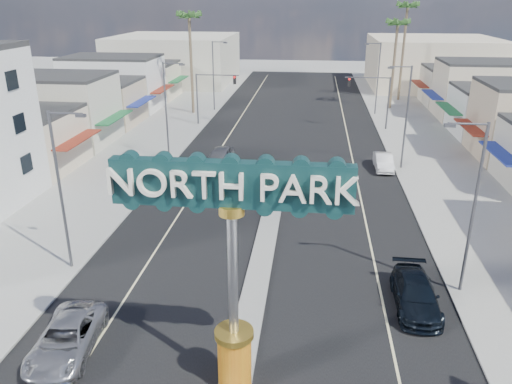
% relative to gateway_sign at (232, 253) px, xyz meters
% --- Properties ---
extents(ground, '(160.00, 160.00, 0.00)m').
position_rel_gateway_sign_xyz_m(ground, '(0.00, 28.02, -5.93)').
color(ground, gray).
rests_on(ground, ground).
extents(road, '(20.00, 120.00, 0.01)m').
position_rel_gateway_sign_xyz_m(road, '(0.00, 28.02, -5.92)').
color(road, black).
rests_on(road, ground).
extents(median_island, '(1.30, 30.00, 0.16)m').
position_rel_gateway_sign_xyz_m(median_island, '(0.00, 12.02, -5.85)').
color(median_island, gray).
rests_on(median_island, ground).
extents(sidewalk_left, '(8.00, 120.00, 0.12)m').
position_rel_gateway_sign_xyz_m(sidewalk_left, '(-14.00, 28.02, -5.87)').
color(sidewalk_left, gray).
rests_on(sidewalk_left, ground).
extents(sidewalk_right, '(8.00, 120.00, 0.12)m').
position_rel_gateway_sign_xyz_m(sidewalk_right, '(14.00, 28.02, -5.87)').
color(sidewalk_right, gray).
rests_on(sidewalk_right, ground).
extents(storefront_row_left, '(12.00, 42.00, 6.00)m').
position_rel_gateway_sign_xyz_m(storefront_row_left, '(-24.00, 41.02, -2.93)').
color(storefront_row_left, beige).
rests_on(storefront_row_left, ground).
extents(storefront_row_right, '(12.00, 42.00, 6.00)m').
position_rel_gateway_sign_xyz_m(storefront_row_right, '(24.00, 41.02, -2.93)').
color(storefront_row_right, '#B7B29E').
rests_on(storefront_row_right, ground).
extents(backdrop_far_left, '(20.00, 20.00, 8.00)m').
position_rel_gateway_sign_xyz_m(backdrop_far_left, '(-22.00, 73.02, -1.93)').
color(backdrop_far_left, '#B7B29E').
rests_on(backdrop_far_left, ground).
extents(backdrop_far_right, '(20.00, 20.00, 8.00)m').
position_rel_gateway_sign_xyz_m(backdrop_far_right, '(22.00, 73.02, -1.93)').
color(backdrop_far_right, beige).
rests_on(backdrop_far_right, ground).
extents(gateway_sign, '(8.20, 1.50, 9.15)m').
position_rel_gateway_sign_xyz_m(gateway_sign, '(0.00, 0.00, 0.00)').
color(gateway_sign, '#DA5F10').
rests_on(gateway_sign, median_island).
extents(traffic_signal_left, '(5.09, 0.45, 6.00)m').
position_rel_gateway_sign_xyz_m(traffic_signal_left, '(-9.18, 42.02, -1.65)').
color(traffic_signal_left, '#47474C').
rests_on(traffic_signal_left, ground).
extents(traffic_signal_right, '(5.09, 0.45, 6.00)m').
position_rel_gateway_sign_xyz_m(traffic_signal_right, '(9.18, 42.02, -1.65)').
color(traffic_signal_right, '#47474C').
rests_on(traffic_signal_right, ground).
extents(streetlight_l_near, '(2.03, 0.22, 9.00)m').
position_rel_gateway_sign_xyz_m(streetlight_l_near, '(-10.43, 8.02, -0.86)').
color(streetlight_l_near, '#47474C').
rests_on(streetlight_l_near, ground).
extents(streetlight_l_mid, '(2.03, 0.22, 9.00)m').
position_rel_gateway_sign_xyz_m(streetlight_l_mid, '(-10.43, 28.02, -0.86)').
color(streetlight_l_mid, '#47474C').
rests_on(streetlight_l_mid, ground).
extents(streetlight_l_far, '(2.03, 0.22, 9.00)m').
position_rel_gateway_sign_xyz_m(streetlight_l_far, '(-10.43, 50.02, -0.86)').
color(streetlight_l_far, '#47474C').
rests_on(streetlight_l_far, ground).
extents(streetlight_r_near, '(2.03, 0.22, 9.00)m').
position_rel_gateway_sign_xyz_m(streetlight_r_near, '(10.43, 8.02, -0.86)').
color(streetlight_r_near, '#47474C').
rests_on(streetlight_r_near, ground).
extents(streetlight_r_mid, '(2.03, 0.22, 9.00)m').
position_rel_gateway_sign_xyz_m(streetlight_r_mid, '(10.43, 28.02, -0.86)').
color(streetlight_r_mid, '#47474C').
rests_on(streetlight_r_mid, ground).
extents(streetlight_r_far, '(2.03, 0.22, 9.00)m').
position_rel_gateway_sign_xyz_m(streetlight_r_far, '(10.43, 50.02, -0.86)').
color(streetlight_r_far, '#47474C').
rests_on(streetlight_r_far, ground).
extents(palm_left_far, '(2.60, 2.60, 13.10)m').
position_rel_gateway_sign_xyz_m(palm_left_far, '(-13.00, 48.02, 5.57)').
color(palm_left_far, brown).
rests_on(palm_left_far, ground).
extents(palm_right_mid, '(2.60, 2.60, 12.10)m').
position_rel_gateway_sign_xyz_m(palm_right_mid, '(13.00, 54.02, 4.67)').
color(palm_right_mid, brown).
rests_on(palm_right_mid, ground).
extents(palm_right_far, '(2.60, 2.60, 14.10)m').
position_rel_gateway_sign_xyz_m(palm_right_far, '(15.00, 60.02, 6.46)').
color(palm_right_far, brown).
rests_on(palm_right_far, ground).
extents(suv_left, '(2.84, 5.28, 1.41)m').
position_rel_gateway_sign_xyz_m(suv_left, '(-7.47, 1.17, -5.22)').
color(suv_left, '#ABABB0').
rests_on(suv_left, ground).
extents(suv_right, '(2.06, 5.01, 1.45)m').
position_rel_gateway_sign_xyz_m(suv_right, '(7.99, 6.35, -5.20)').
color(suv_right, black).
rests_on(suv_right, ground).
extents(car_parked_left, '(2.25, 5.27, 1.78)m').
position_rel_gateway_sign_xyz_m(car_parked_left, '(-5.50, 26.59, -5.04)').
color(car_parked_left, slate).
rests_on(car_parked_left, ground).
extents(car_parked_right, '(1.49, 4.20, 1.38)m').
position_rel_gateway_sign_xyz_m(car_parked_right, '(9.00, 27.71, -5.24)').
color(car_parked_right, silver).
rests_on(car_parked_right, ground).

